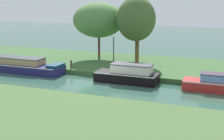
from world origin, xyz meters
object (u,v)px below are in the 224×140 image
Objects in this scene: willow_tree_centre at (136,19)px; lamp_post at (114,47)px; black_barge at (128,75)px; mooring_post_near at (71,64)px; red_cruiser at (215,84)px; willow_tree_left at (98,20)px; navy_narrowboat at (18,65)px.

willow_tree_centre is 2.14× the size of lamp_post.
black_barge is 7.01× the size of mooring_post_near.
black_barge reaches higher than mooring_post_near.
lamp_post is at bearing 161.31° from red_cruiser.
willow_tree_left reaches higher than lamp_post.
navy_narrowboat is at bearing 180.00° from black_barge.
lamp_post is at bearing 20.40° from navy_narrowboat.
willow_tree_left reaches higher than mooring_post_near.
black_barge is 10.52m from navy_narrowboat.
navy_narrowboat is 2.85× the size of lamp_post.
black_barge is at bearing -78.58° from willow_tree_centre.
willow_tree_centre is 7.43m from mooring_post_near.
mooring_post_near is (-4.76, -4.18, -3.88)m from willow_tree_centre.
navy_narrowboat reaches higher than mooring_post_near.
black_barge is 6.11m from mooring_post_near.
willow_tree_left reaches higher than navy_narrowboat.
willow_tree_centre reaches higher than black_barge.
willow_tree_centre is at bearing 101.42° from black_barge.
black_barge is 0.86× the size of willow_tree_left.
willow_tree_centre is at bearing 41.35° from mooring_post_near.
lamp_post reaches higher than red_cruiser.
willow_tree_left is (-12.10, 6.82, 3.85)m from red_cruiser.
willow_tree_centre reaches higher than red_cruiser.
willow_tree_centre reaches higher than navy_narrowboat.
willow_tree_left is (4.98, 6.82, 3.80)m from navy_narrowboat.
mooring_post_near is at bearing 165.46° from black_barge.
navy_narrowboat is 9.26m from willow_tree_left.
navy_narrowboat is at bearing -148.59° from willow_tree_centre.
navy_narrowboat is 11.69m from willow_tree_centre.
navy_narrowboat is at bearing -159.60° from lamp_post.
navy_narrowboat is 11.89× the size of mooring_post_near.
red_cruiser is at bearing 0.00° from black_barge.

